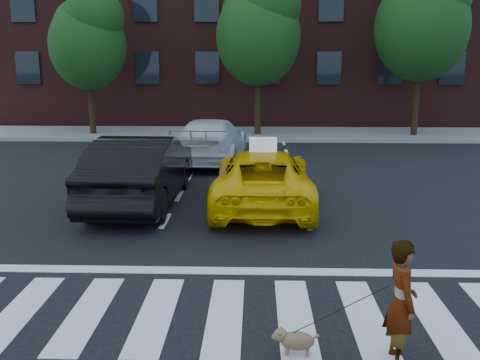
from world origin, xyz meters
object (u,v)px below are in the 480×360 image
object	(u,v)px
tree_mid	(259,26)
woman	(401,302)
taxi	(263,178)
dog	(294,340)
tree_right	(423,16)
white_suv	(211,140)
tree_left	(88,36)
black_sedan	(141,170)

from	to	relation	value
tree_mid	woman	distance (m)	18.62
taxi	dog	world-z (taller)	taxi
tree_right	white_suv	bearing A→B (deg)	-146.96
taxi	dog	distance (m)	6.78
tree_right	dog	xyz separation A→B (m)	(-6.62, -17.99, -5.07)
tree_right	tree_left	bearing A→B (deg)	180.00
black_sedan	dog	world-z (taller)	black_sedan
black_sedan	dog	xyz separation A→B (m)	(3.34, -6.86, -0.66)
dog	tree_mid	bearing A→B (deg)	97.79
tree_left	tree_right	size ratio (longest dim) A/B	0.84
tree_mid	woman	size ratio (longest dim) A/B	4.56
white_suv	taxi	bearing A→B (deg)	111.71
white_suv	dog	size ratio (longest dim) A/B	8.66
tree_left	white_suv	world-z (taller)	tree_left
taxi	woman	bearing A→B (deg)	103.39
white_suv	dog	world-z (taller)	white_suv
black_sedan	dog	bearing A→B (deg)	117.52
tree_mid	dog	distance (m)	18.59
tree_left	taxi	distance (m)	14.05
tree_right	woman	bearing A→B (deg)	-106.52
tree_right	black_sedan	bearing A→B (deg)	-131.81
tree_left	tree_right	distance (m)	14.52
black_sedan	white_suv	xyz separation A→B (m)	(1.28, 5.49, -0.11)
dog	tree_right	bearing A→B (deg)	76.39
tree_left	tree_right	world-z (taller)	tree_right
tree_mid	black_sedan	size ratio (longest dim) A/B	1.36
woman	taxi	bearing A→B (deg)	9.08
tree_mid	taxi	size ratio (longest dim) A/B	1.41
tree_right	dog	size ratio (longest dim) A/B	12.95
tree_left	white_suv	xyz separation A→B (m)	(5.82, -5.64, -3.69)
tree_left	dog	world-z (taller)	tree_left
tree_left	woman	world-z (taller)	tree_left
tree_mid	black_sedan	world-z (taller)	tree_mid
tree_right	taxi	bearing A→B (deg)	-121.69
taxi	dog	bearing A→B (deg)	93.15
tree_right	black_sedan	xyz separation A→B (m)	(-9.96, -11.14, -4.40)
black_sedan	woman	xyz separation A→B (m)	(4.59, -6.96, -0.08)
black_sedan	dog	distance (m)	7.65
black_sedan	white_suv	bearing A→B (deg)	-101.60
tree_left	dog	distance (m)	20.10
taxi	black_sedan	bearing A→B (deg)	-1.39
black_sedan	woman	distance (m)	8.34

